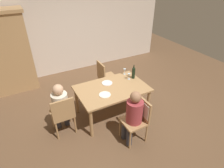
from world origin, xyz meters
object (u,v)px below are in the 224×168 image
chair_left_end (63,113)px  dinner_plate_host (105,95)px  wine_bottle_tall_green (134,72)px  dinner_plate_guest_left (107,83)px  person_man_bearded (60,105)px  wine_glass_centre (129,75)px  wine_glass_near_left (125,70)px  chair_near (139,114)px  armoire_cabinet (8,53)px  dining_table (112,91)px  chair_far_right (105,76)px  person_woman_host (133,114)px

chair_left_end → dinner_plate_host: size_ratio=3.74×
dinner_plate_host → wine_bottle_tall_green: bearing=18.9°
dinner_plate_host → dinner_plate_guest_left: (0.25, 0.40, 0.00)m
chair_left_end → dinner_plate_host: bearing=-5.3°
person_man_bearded → wine_glass_centre: bearing=4.2°
wine_glass_near_left → dinner_plate_host: size_ratio=0.61×
wine_glass_centre → wine_bottle_tall_green: bearing=-3.1°
wine_glass_centre → dinner_plate_host: size_ratio=0.61×
chair_near → dinner_plate_guest_left: bearing=6.7°
armoire_cabinet → chair_left_end: (0.72, -2.35, -0.56)m
armoire_cabinet → person_man_bearded: armoire_cabinet is taller
dining_table → dinner_plate_host: (-0.26, -0.17, 0.09)m
wine_bottle_tall_green → dinner_plate_host: wine_bottle_tall_green is taller
chair_far_right → wine_glass_centre: (0.27, -0.74, 0.30)m
dining_table → person_man_bearded: person_man_bearded is taller
chair_far_right → wine_bottle_tall_green: (0.39, -0.75, 0.35)m
chair_left_end → chair_far_right: bearing=34.5°
dinner_plate_host → dinner_plate_guest_left: size_ratio=1.01×
chair_left_end → wine_glass_near_left: bearing=16.0°
wine_glass_near_left → dinner_plate_guest_left: size_ratio=0.61×
armoire_cabinet → wine_glass_near_left: (2.45, -1.85, -0.26)m
armoire_cabinet → wine_bottle_tall_green: (2.53, -2.12, -0.22)m
chair_far_right → wine_glass_centre: bearing=20.3°
person_woman_host → person_man_bearded: bearing=51.0°
armoire_cabinet → dinner_plate_host: bearing=-56.4°
dining_table → chair_far_right: bearing=73.6°
chair_near → person_man_bearded: person_man_bearded is taller
dining_table → person_woman_host: size_ratio=1.35×
chair_far_right → chair_left_end: bearing=-55.5°
chair_left_end → wine_bottle_tall_green: size_ratio=2.71×
wine_glass_near_left → dinner_plate_host: (-0.83, -0.58, -0.10)m
chair_left_end → dinner_plate_host: (0.89, -0.08, 0.20)m
chair_far_right → dinner_plate_guest_left: 0.74m
wine_bottle_tall_green → dinner_plate_guest_left: wine_bottle_tall_green is taller
chair_left_end → person_woman_host: size_ratio=0.80×
armoire_cabinet → wine_glass_centre: (2.41, -2.11, -0.26)m
dining_table → chair_far_right: 0.93m
person_woman_host → wine_glass_near_left: bearing=-24.8°
wine_bottle_tall_green → chair_left_end: bearing=-172.8°
chair_near → wine_glass_centre: size_ratio=6.17×
chair_near → dinner_plate_host: (-0.38, 0.72, 0.14)m
wine_bottle_tall_green → dinner_plate_host: size_ratio=1.38×
dining_table → person_man_bearded: 1.16m
person_man_bearded → wine_glass_near_left: size_ratio=7.70×
chair_near → chair_far_right: (0.14, 1.78, -0.06)m
wine_bottle_tall_green → wine_glass_centre: wine_bottle_tall_green is taller
armoire_cabinet → wine_bottle_tall_green: armoire_cabinet is taller
dining_table → wine_bottle_tall_green: wine_bottle_tall_green is taller
armoire_cabinet → dinner_plate_host: 2.94m
armoire_cabinet → chair_near: 3.76m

